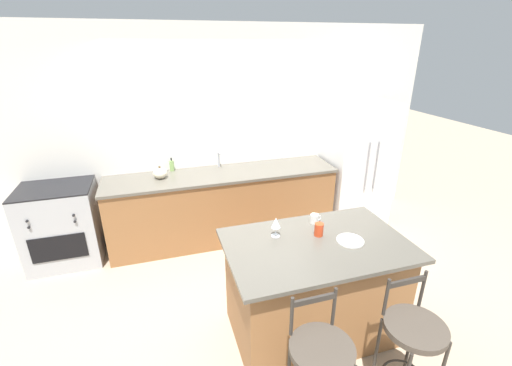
# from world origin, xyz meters

# --- Properties ---
(ground_plane) EXTENTS (18.00, 18.00, 0.00)m
(ground_plane) POSITION_xyz_m (0.00, 0.00, 0.00)
(ground_plane) COLOR tan
(wall_back) EXTENTS (6.00, 0.07, 2.70)m
(wall_back) POSITION_xyz_m (0.00, 0.73, 1.35)
(wall_back) COLOR silver
(wall_back) RESTS_ON ground_plane
(back_counter) EXTENTS (2.93, 0.71, 0.93)m
(back_counter) POSITION_xyz_m (0.00, 0.39, 0.47)
(back_counter) COLOR #936038
(back_counter) RESTS_ON ground_plane
(sink_faucet) EXTENTS (0.02, 0.13, 0.22)m
(sink_faucet) POSITION_xyz_m (0.00, 0.60, 1.07)
(sink_faucet) COLOR #ADAFB5
(sink_faucet) RESTS_ON back_counter
(kitchen_island) EXTENTS (1.52, 0.96, 0.93)m
(kitchen_island) POSITION_xyz_m (0.41, -1.47, 0.47)
(kitchen_island) COLOR #936038
(kitchen_island) RESTS_ON ground_plane
(refrigerator) EXTENTS (0.85, 0.74, 1.73)m
(refrigerator) POSITION_xyz_m (1.93, 0.35, 0.87)
(refrigerator) COLOR white
(refrigerator) RESTS_ON ground_plane
(oven_range) EXTENTS (0.79, 0.65, 0.96)m
(oven_range) POSITION_xyz_m (-1.94, 0.40, 0.48)
(oven_range) COLOR #ADAFB5
(oven_range) RESTS_ON ground_plane
(bar_stool_near) EXTENTS (0.42, 0.42, 1.02)m
(bar_stool_near) POSITION_xyz_m (0.07, -2.25, 0.58)
(bar_stool_near) COLOR #332D28
(bar_stool_near) RESTS_ON ground_plane
(bar_stool_far) EXTENTS (0.42, 0.42, 1.02)m
(bar_stool_far) POSITION_xyz_m (0.75, -2.28, 0.58)
(bar_stool_far) COLOR #332D28
(bar_stool_far) RESTS_ON ground_plane
(dinner_plate) EXTENTS (0.23, 0.23, 0.02)m
(dinner_plate) POSITION_xyz_m (0.69, -1.53, 0.94)
(dinner_plate) COLOR white
(dinner_plate) RESTS_ON kitchen_island
(wine_glass) EXTENTS (0.08, 0.08, 0.18)m
(wine_glass) POSITION_xyz_m (0.12, -1.26, 1.06)
(wine_glass) COLOR white
(wine_glass) RESTS_ON kitchen_island
(coffee_mug) EXTENTS (0.11, 0.08, 0.09)m
(coffee_mug) POSITION_xyz_m (0.54, -1.15, 0.97)
(coffee_mug) COLOR white
(coffee_mug) RESTS_ON kitchen_island
(tumbler_cup) EXTENTS (0.08, 0.08, 0.11)m
(tumbler_cup) POSITION_xyz_m (0.48, -1.36, 0.99)
(tumbler_cup) COLOR red
(tumbler_cup) RESTS_ON kitchen_island
(pumpkin_decoration) EXTENTS (0.17, 0.17, 0.15)m
(pumpkin_decoration) POSITION_xyz_m (-0.76, 0.41, 1.00)
(pumpkin_decoration) COLOR beige
(pumpkin_decoration) RESTS_ON back_counter
(soap_bottle) EXTENTS (0.06, 0.06, 0.17)m
(soap_bottle) POSITION_xyz_m (-0.61, 0.64, 1.00)
(soap_bottle) COLOR #89B260
(soap_bottle) RESTS_ON back_counter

